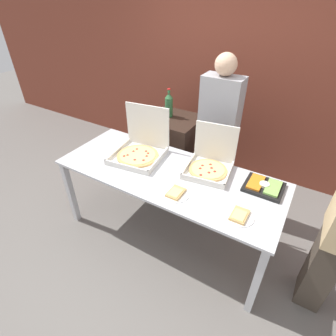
# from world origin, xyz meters

# --- Properties ---
(ground_plane) EXTENTS (16.00, 16.00, 0.00)m
(ground_plane) POSITION_xyz_m (0.00, 0.00, 0.00)
(ground_plane) COLOR slate
(brick_wall_behind) EXTENTS (10.00, 0.06, 2.80)m
(brick_wall_behind) POSITION_xyz_m (0.00, 1.70, 1.40)
(brick_wall_behind) COLOR brown
(brick_wall_behind) RESTS_ON ground_plane
(buffet_table) EXTENTS (2.18, 0.87, 0.84)m
(buffet_table) POSITION_xyz_m (0.00, 0.00, 0.74)
(buffet_table) COLOR silver
(buffet_table) RESTS_ON ground_plane
(pizza_box_far_left) EXTENTS (0.55, 0.57, 0.48)m
(pizza_box_far_left) POSITION_xyz_m (-0.41, 0.12, 0.92)
(pizza_box_far_left) COLOR silver
(pizza_box_far_left) RESTS_ON buffet_table
(pizza_box_far_right) EXTENTS (0.47, 0.48, 0.41)m
(pizza_box_far_right) POSITION_xyz_m (0.32, 0.25, 0.91)
(pizza_box_far_right) COLOR silver
(pizza_box_far_right) RESTS_ON buffet_table
(paper_plate_front_center) EXTENTS (0.24, 0.24, 0.03)m
(paper_plate_front_center) POSITION_xyz_m (0.22, -0.24, 0.85)
(paper_plate_front_center) COLOR white
(paper_plate_front_center) RESTS_ON buffet_table
(paper_plate_front_left) EXTENTS (0.23, 0.23, 0.03)m
(paper_plate_front_left) POSITION_xyz_m (0.78, -0.22, 0.85)
(paper_plate_front_left) COLOR white
(paper_plate_front_left) RESTS_ON buffet_table
(veggie_tray) EXTENTS (0.33, 0.29, 0.05)m
(veggie_tray) POSITION_xyz_m (0.85, 0.23, 0.86)
(veggie_tray) COLOR black
(veggie_tray) RESTS_ON buffet_table
(sideboard_podium) EXTENTS (0.63, 0.58, 0.98)m
(sideboard_podium) POSITION_xyz_m (-0.43, 0.84, 0.49)
(sideboard_podium) COLOR black
(sideboard_podium) RESTS_ON ground_plane
(soda_bottle) EXTENTS (0.10, 0.10, 0.35)m
(soda_bottle) POSITION_xyz_m (-0.51, 0.86, 1.13)
(soda_bottle) COLOR #2D6638
(soda_bottle) RESTS_ON sideboard_podium
(soda_can_silver) EXTENTS (0.07, 0.07, 0.12)m
(soda_can_silver) POSITION_xyz_m (-0.60, 0.70, 1.04)
(soda_can_silver) COLOR silver
(soda_can_silver) RESTS_ON sideboard_podium
(person_guest_plaid) EXTENTS (0.40, 0.22, 1.82)m
(person_guest_plaid) POSITION_xyz_m (0.21, 0.70, 0.96)
(person_guest_plaid) COLOR #2D2D38
(person_guest_plaid) RESTS_ON ground_plane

